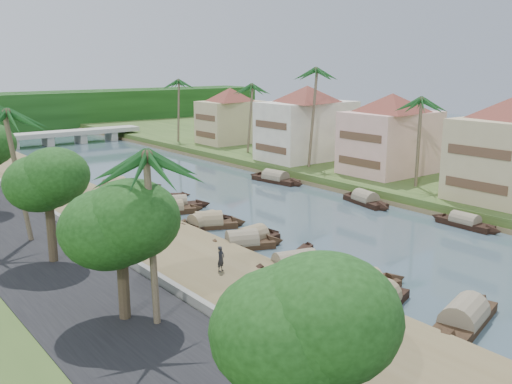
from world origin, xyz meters
TOP-DOWN VIEW (x-y plane):
  - ground at (0.00, 0.00)m, footprint 220.00×220.00m
  - left_bank at (-16.00, 20.00)m, footprint 10.00×180.00m
  - right_bank at (19.00, 20.00)m, footprint 16.00×180.00m
  - retaining_wall at (-20.20, 20.00)m, footprint 0.40×180.00m
  - far_right_fill at (56.00, 20.00)m, footprint 60.00×220.00m
  - treeline at (0.00, 100.00)m, footprint 120.00×14.00m
  - bridge at (0.00, 72.00)m, footprint 28.00×4.00m
  - building_near at (18.99, -2.00)m, footprint 14.85×14.85m
  - building_mid at (19.99, 14.00)m, footprint 14.11×14.11m
  - building_far at (18.99, 28.00)m, footprint 15.59×15.59m
  - building_distant at (19.99, 48.00)m, footprint 12.62×12.62m
  - sampan_0 at (-8.15, -14.54)m, footprint 9.25×4.17m
  - sampan_1 at (-10.09, -10.09)m, footprint 7.63×3.94m
  - sampan_2 at (-8.97, -7.56)m, footprint 7.77×3.03m
  - sampan_3 at (-10.02, -2.38)m, footprint 8.85×3.96m
  - sampan_4 at (-10.37, -4.24)m, footprint 7.04×1.85m
  - sampan_5 at (-8.52, 4.64)m, footprint 6.96×2.46m
  - sampan_6 at (-9.80, 4.27)m, footprint 7.33×4.20m
  - sampan_7 at (-9.12, 11.08)m, footprint 7.62×2.56m
  - sampan_8 at (-8.73, 10.79)m, footprint 7.13×4.56m
  - sampan_9 at (-7.97, 18.57)m, footprint 8.02×4.39m
  - sampan_10 at (-8.99, 17.12)m, footprint 6.74×3.40m
  - sampan_11 at (-8.91, 26.04)m, footprint 9.12×4.20m
  - sampan_12 at (-8.30, 27.74)m, footprint 9.04×2.61m
  - sampan_13 at (-8.86, 30.63)m, footprint 7.51×3.17m
  - sampan_14 at (9.72, -3.22)m, footprint 1.59×7.32m
  - sampan_15 at (9.06, 8.05)m, footprint 3.08×7.94m
  - sampan_16 at (8.81, 22.52)m, footprint 2.95×9.25m
  - canoe_1 at (-7.11, 0.33)m, footprint 5.02×3.13m
  - canoe_2 at (-5.73, 24.04)m, footprint 5.10×3.39m
  - palm_1 at (16.00, 6.94)m, footprint 3.20×3.20m
  - palm_2 at (15.00, 22.92)m, footprint 3.20×3.20m
  - palm_3 at (16.00, 37.55)m, footprint 3.20×3.20m
  - palm_4 at (-23.00, -6.17)m, footprint 3.20×3.20m
  - palm_5 at (-24.00, 12.24)m, footprint 3.20×3.20m
  - palm_7 at (14.00, 55.08)m, footprint 3.20×3.20m
  - tree_0 at (-24.00, -18.47)m, footprint 5.08×5.08m
  - tree_1 at (-24.00, -4.60)m, footprint 5.07×5.07m
  - tree_2 at (-24.00, 6.56)m, footprint 4.61×4.61m
  - tree_6 at (24.00, 30.91)m, footprint 4.58×4.58m
  - person_near at (-15.24, -0.72)m, footprint 0.75×0.62m
  - person_far at (-14.30, 11.42)m, footprint 0.87×0.80m

SIDE VIEW (x-z plane):
  - ground at x=0.00m, z-range 0.00..0.00m
  - canoe_1 at x=-7.11m, z-range -0.32..0.52m
  - canoe_2 at x=-5.73m, z-range -0.30..0.50m
  - left_bank at x=-16.00m, z-range 0.00..0.80m
  - sampan_14 at x=9.72m, z-range -0.51..1.32m
  - sampan_10 at x=-8.99m, z-range -0.54..1.35m
  - sampan_7 at x=-9.12m, z-range -0.60..1.42m
  - sampan_4 at x=-10.37m, z-range -0.60..1.42m
  - sampan_2 at x=-8.97m, z-range -0.61..1.43m
  - sampan_9 at x=-7.97m, z-range -0.61..1.44m
  - sampan_13 at x=-8.86m, z-range -0.61..1.43m
  - sampan_15 at x=9.06m, z-range -0.64..1.46m
  - sampan_12 at x=-8.30m, z-range -0.65..1.48m
  - sampan_6 at x=-9.80m, z-range -0.67..1.50m
  - sampan_5 at x=-8.52m, z-range -0.68..1.51m
  - sampan_16 at x=8.81m, z-range -0.69..1.52m
  - sampan_8 at x=-8.73m, z-range -0.69..1.52m
  - sampan_1 at x=-10.09m, z-range -0.70..1.53m
  - sampan_3 at x=-10.02m, z-range -0.74..1.58m
  - sampan_0 at x=-8.15m, z-range -0.76..1.60m
  - sampan_11 at x=-8.91m, z-range -0.84..1.68m
  - far_right_fill at x=56.00m, z-range 0.00..1.15m
  - right_bank at x=19.00m, z-range 0.00..1.20m
  - retaining_wall at x=-20.20m, z-range 0.80..1.90m
  - person_far at x=-14.30m, z-range 0.80..2.24m
  - person_near at x=-15.24m, z-range 0.80..2.55m
  - bridge at x=0.00m, z-range 0.52..2.92m
  - treeline at x=0.00m, z-range 0.00..8.00m
  - building_distant at x=19.99m, z-range 1.28..10.48m
  - building_mid at x=19.99m, z-range 1.28..10.98m
  - tree_0 at x=-24.00m, z-range 2.76..9.81m
  - building_near at x=18.99m, z-range 1.28..11.48m
  - building_far at x=18.99m, z-range 1.28..11.48m
  - tree_1 at x=-24.00m, z-range 2.85..10.07m
  - tree_6 at x=24.00m, z-range 2.93..10.38m
  - tree_2 at x=-24.00m, z-range 3.16..10.68m
  - palm_4 at x=-23.00m, z-range 4.82..15.17m
  - palm_1 at x=16.00m, z-range 4.95..16.00m
  - palm_5 at x=-24.00m, z-range 5.25..16.50m
  - palm_3 at x=16.00m, z-range 5.19..16.73m
  - palm_7 at x=14.00m, z-range 5.32..17.16m
  - palm_2 at x=15.00m, z-range 6.32..20.34m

